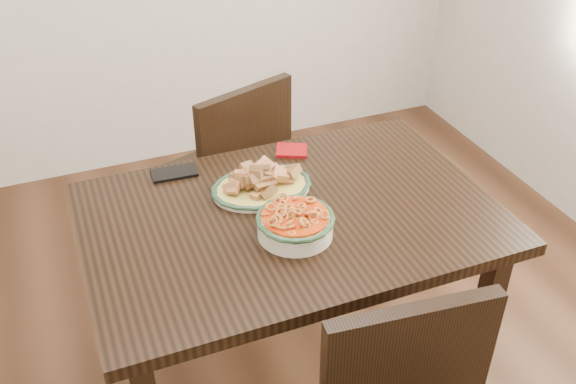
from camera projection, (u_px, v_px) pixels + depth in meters
name	position (u px, v px, depth m)	size (l,w,h in m)	color
dining_table	(290.00, 238.00, 1.96)	(1.22, 0.81, 0.75)	black
chair_far	(231.00, 170.00, 2.57)	(0.54, 0.54, 0.89)	black
fish_plate	(261.00, 178.00, 1.98)	(0.31, 0.24, 0.11)	beige
noodle_bowl	(295.00, 222.00, 1.79)	(0.22, 0.22, 0.08)	beige
smartphone	(174.00, 173.00, 2.08)	(0.15, 0.08, 0.01)	black
napkin	(292.00, 151.00, 2.19)	(0.10, 0.09, 0.01)	maroon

